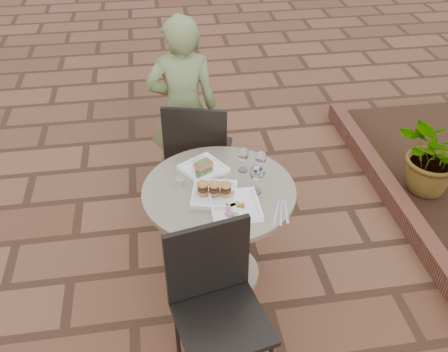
{
  "coord_description": "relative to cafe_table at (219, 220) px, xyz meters",
  "views": [
    {
      "loc": [
        -0.17,
        -2.36,
        2.53
      ],
      "look_at": [
        0.18,
        -0.1,
        0.82
      ],
      "focal_mm": 40.0,
      "sensor_mm": 36.0,
      "label": 1
    }
  ],
  "objects": [
    {
      "name": "potted_plant_a",
      "position": [
        1.76,
        0.61,
        -0.08
      ],
      "size": [
        0.77,
        0.72,
        0.68
      ],
      "primitive_type": "imported",
      "rotation": [
        0.0,
        0.0,
        0.4
      ],
      "color": "#33662D",
      "rests_on": "mulch_bed"
    },
    {
      "name": "chair_far",
      "position": [
        -0.05,
        0.71,
        0.07
      ],
      "size": [
        0.54,
        0.54,
        0.93
      ],
      "rotation": [
        0.0,
        0.0,
        2.88
      ],
      "color": "black",
      "rests_on": "ground"
    },
    {
      "name": "wine_glass_right",
      "position": [
        0.21,
        -0.06,
        0.38
      ],
      "size": [
        0.08,
        0.08,
        0.18
      ],
      "color": "white",
      "rests_on": "cafe_table"
    },
    {
      "name": "plate_salmon",
      "position": [
        -0.07,
        0.19,
        0.26
      ],
      "size": [
        0.32,
        0.32,
        0.06
      ],
      "rotation": [
        0.0,
        0.0,
        0.53
      ],
      "color": "white",
      "rests_on": "cafe_table"
    },
    {
      "name": "steel_ramekin",
      "position": [
        -0.22,
        0.08,
        0.27
      ],
      "size": [
        0.07,
        0.07,
        0.04
      ],
      "primitive_type": "cylinder",
      "rotation": [
        0.0,
        0.0,
        -0.31
      ],
      "color": "silver",
      "rests_on": "cafe_table"
    },
    {
      "name": "plate_tuna",
      "position": [
        0.06,
        -0.19,
        0.26
      ],
      "size": [
        0.27,
        0.27,
        0.03
      ],
      "rotation": [
        0.0,
        0.0,
        -0.0
      ],
      "color": "white",
      "rests_on": "cafe_table"
    },
    {
      "name": "wine_glass_mid",
      "position": [
        0.17,
        0.16,
        0.36
      ],
      "size": [
        0.07,
        0.07,
        0.16
      ],
      "color": "white",
      "rests_on": "cafe_table"
    },
    {
      "name": "ground",
      "position": [
        -0.15,
        0.1,
        -0.48
      ],
      "size": [
        60.0,
        60.0,
        0.0
      ],
      "primitive_type": "plane",
      "color": "brown",
      "rests_on": "ground"
    },
    {
      "name": "planter_curb",
      "position": [
        1.45,
        0.4,
        -0.41
      ],
      "size": [
        0.12,
        3.0,
        0.15
      ],
      "primitive_type": "cube",
      "color": "brown",
      "rests_on": "ground"
    },
    {
      "name": "wine_glass_far",
      "position": [
        0.27,
        0.11,
        0.36
      ],
      "size": [
        0.07,
        0.07,
        0.16
      ],
      "color": "white",
      "rests_on": "cafe_table"
    },
    {
      "name": "chair_near",
      "position": [
        -0.11,
        -0.62,
        0.07
      ],
      "size": [
        0.52,
        0.52,
        0.93
      ],
      "rotation": [
        0.0,
        0.0,
        0.21
      ],
      "color": "black",
      "rests_on": "ground"
    },
    {
      "name": "plate_sliders",
      "position": [
        -0.04,
        -0.07,
        0.28
      ],
      "size": [
        0.3,
        0.3,
        0.16
      ],
      "rotation": [
        0.0,
        0.0,
        -0.22
      ],
      "color": "white",
      "rests_on": "cafe_table"
    },
    {
      "name": "diner",
      "position": [
        -0.12,
        0.99,
        0.23
      ],
      "size": [
        0.52,
        0.34,
        1.43
      ],
      "primitive_type": "imported",
      "rotation": [
        0.0,
        0.0,
        3.14
      ],
      "color": "#5F6F3D",
      "rests_on": "ground"
    },
    {
      "name": "cutlery_set",
      "position": [
        0.31,
        -0.26,
        0.25
      ],
      "size": [
        0.15,
        0.24,
        0.0
      ],
      "primitive_type": null,
      "rotation": [
        0.0,
        0.0,
        -0.24
      ],
      "color": "silver",
      "rests_on": "cafe_table"
    },
    {
      "name": "cafe_table",
      "position": [
        0.0,
        0.0,
        0.0
      ],
      "size": [
        0.9,
        0.9,
        0.73
      ],
      "color": "gray",
      "rests_on": "ground"
    }
  ]
}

